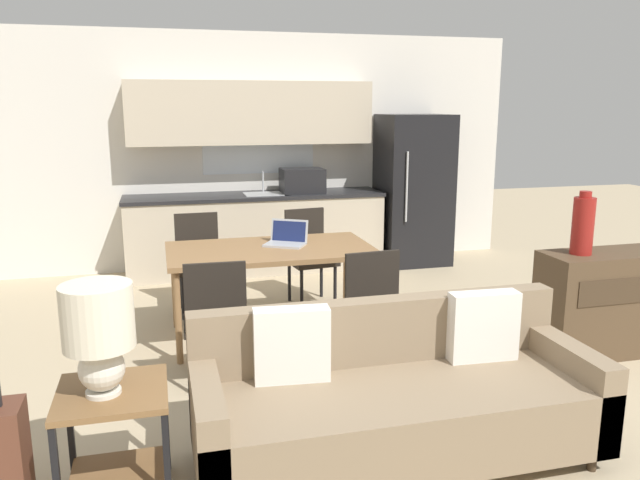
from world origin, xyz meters
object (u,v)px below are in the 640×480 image
refrigerator (413,190)px  dining_table (271,255)px  side_table (115,427)px  dining_chair_far_left (199,259)px  table_lamp (99,329)px  couch (394,398)px  dining_chair_far_right (309,252)px  dining_chair_near_right (365,304)px  vase (583,225)px  laptop (287,239)px  credenza (603,303)px  dining_chair_near_left (215,318)px

refrigerator → dining_table: 2.94m
side_table → dining_chair_far_left: bearing=78.4°
dining_table → table_lamp: table_lamp is taller
couch → dining_chair_far_left: dining_chair_far_left is taller
dining_chair_far_right → dining_chair_near_right: 1.64m
dining_table → vase: bearing=-24.5°
dining_table → dining_chair_far_right: dining_chair_far_right is taller
side_table → laptop: size_ratio=1.45×
credenza → vase: (-0.23, 0.01, 0.62)m
side_table → dining_chair_near_right: dining_chair_near_right is taller
dining_chair_far_right → dining_chair_near_right: same height
table_lamp → vase: 3.49m
dining_table → credenza: size_ratio=1.68×
dining_chair_near_left → dining_chair_near_right: 1.07m
vase → dining_chair_near_right: size_ratio=0.52×
refrigerator → dining_chair_far_left: 2.93m
side_table → dining_chair_near_right: (1.65, 1.20, 0.10)m
dining_chair_far_left → dining_chair_near_right: (1.07, -1.66, 0.00)m
dining_table → dining_chair_far_left: size_ratio=1.83×
couch → side_table: (-1.43, -0.05, 0.06)m
refrigerator → dining_chair_near_right: 3.29m
couch → side_table: 1.43m
credenza → vase: 0.66m
vase → dining_chair_far_right: vase is taller
dining_chair_far_left → laptop: (0.69, -0.74, 0.31)m
vase → dining_chair_far_left: size_ratio=0.52×
table_lamp → dining_chair_far_right: (1.67, 2.87, -0.41)m
dining_table → side_table: 2.33m
table_lamp → dining_chair_near_left: 1.41m
dining_chair_near_left → dining_chair_far_right: bearing=-120.1°
credenza → side_table: bearing=-163.8°
table_lamp → vase: bearing=17.7°
refrigerator → credenza: size_ratio=1.81×
refrigerator → laptop: bearing=-135.1°
vase → dining_chair_near_right: (-1.64, 0.16, -0.53)m
dining_chair_near_left → dining_chair_near_right: bearing=-176.4°
refrigerator → side_table: (-3.22, -4.06, -0.49)m
credenza → dining_chair_far_right: (-1.89, 1.82, 0.09)m
dining_chair_far_left → credenza: bearing=-33.1°
dining_table → side_table: dining_table is taller
dining_chair_near_left → dining_table: bearing=-119.9°
dining_table → table_lamp: size_ratio=3.16×
dining_chair_far_right → dining_chair_near_right: size_ratio=1.00×
vase → couch: bearing=-152.2°
dining_chair_near_right → refrigerator: bearing=-123.2°
dining_table → laptop: 0.21m
dining_chair_far_left → dining_chair_near_right: bearing=-58.3°
dining_chair_far_right → credenza: bearing=-51.8°
dining_table → table_lamp: (-1.15, -2.05, 0.21)m
couch → table_lamp: table_lamp is taller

